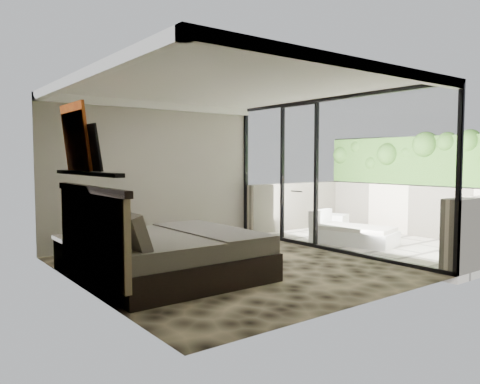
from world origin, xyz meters
TOP-DOWN VIEW (x-y plane):
  - floor at (0.00, 0.00)m, footprint 5.00×5.00m
  - ceiling at (0.00, 0.00)m, footprint 4.50×5.00m
  - back_wall at (0.00, 2.49)m, footprint 4.50×0.02m
  - left_wall at (-2.24, 0.00)m, footprint 0.02×5.00m
  - glass_wall at (2.25, 0.00)m, footprint 0.08×5.00m
  - terrace_slab at (3.75, 0.00)m, footprint 3.00×5.00m
  - parapet_far at (5.10, 0.00)m, footprint 0.30×5.00m
  - foliage_hedge at (5.10, 0.00)m, footprint 0.36×4.60m
  - picture_ledge at (-2.18, 0.10)m, footprint 0.12×2.20m
  - bed at (-1.16, -0.11)m, footprint 2.31×2.24m
  - nightstand at (-1.98, 1.26)m, footprint 0.70×0.70m
  - table_lamp at (-1.93, 1.28)m, footprint 0.33×0.33m
  - abstract_canvas at (-2.19, 0.45)m, footprint 0.13×0.90m
  - framed_print at (-2.14, -0.01)m, footprint 0.11×0.50m
  - ottoman at (3.77, 1.12)m, footprint 0.58×0.58m
  - lounger at (3.12, 0.16)m, footprint 1.19×1.76m

SIDE VIEW (x-z plane):
  - terrace_slab at x=3.75m, z-range -0.12..0.00m
  - floor at x=0.00m, z-range 0.00..0.00m
  - lounger at x=3.12m, z-range -0.12..0.51m
  - ottoman at x=3.77m, z-range 0.00..0.45m
  - nightstand at x=-1.98m, z-range 0.00..0.54m
  - bed at x=-1.16m, z-range -0.27..1.01m
  - parapet_far at x=5.10m, z-range 0.00..1.10m
  - table_lamp at x=-1.93m, z-range 0.60..1.21m
  - back_wall at x=0.00m, z-range 0.00..2.80m
  - left_wall at x=-2.24m, z-range 0.00..2.80m
  - glass_wall at x=2.25m, z-range 0.00..2.80m
  - picture_ledge at x=-2.18m, z-range 1.48..1.52m
  - foliage_hedge at x=5.10m, z-range 1.10..2.20m
  - framed_print at x=-2.14m, z-range 1.53..2.12m
  - abstract_canvas at x=-2.19m, z-range 1.53..2.42m
  - ceiling at x=0.00m, z-range 2.78..2.80m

